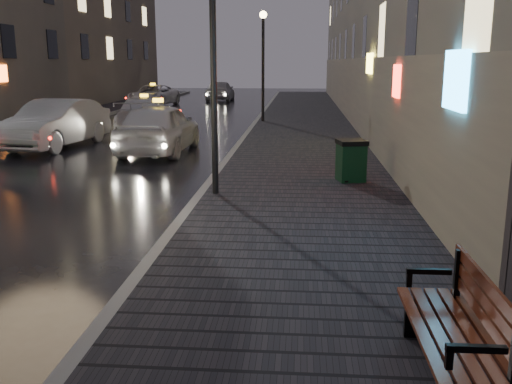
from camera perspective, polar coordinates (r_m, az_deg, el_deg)
ground at (r=8.14m, az=-23.89°, el=-10.49°), size 120.00×120.00×0.00m
sidewalk at (r=27.68m, az=4.82°, el=6.69°), size 4.60×58.00×0.15m
curb at (r=27.77m, az=-0.17°, el=6.76°), size 0.20×58.00×0.15m
sidewalk_far at (r=30.36m, az=-19.87°, el=6.53°), size 2.40×58.00×0.15m
curb_far at (r=29.85m, az=-17.58°, el=6.59°), size 0.20×58.00×0.15m
building_far_c at (r=48.74m, az=-16.83°, el=15.29°), size 6.00×22.00×11.00m
lamp_near at (r=12.67m, az=-4.31°, el=14.77°), size 0.36×0.36×5.28m
lamp_far at (r=28.58m, az=0.71°, el=13.79°), size 0.36×0.36×5.28m
bench at (r=5.75m, az=19.88°, el=-12.75°), size 0.70×2.01×1.03m
trash_bin at (r=14.41m, az=9.48°, el=3.16°), size 0.80×0.80×1.03m
taxi_near at (r=19.78m, az=-9.67°, el=6.34°), size 2.13×5.09×1.72m
car_left_mid at (r=22.05m, az=-19.41°, el=6.46°), size 2.46×5.40×1.72m
taxi_mid at (r=26.12m, az=-11.05°, el=7.64°), size 2.82×5.48×1.52m
taxi_far at (r=41.17m, az=-10.24°, el=9.49°), size 3.06×5.46×1.44m
car_far at (r=45.70m, az=-3.60°, el=10.09°), size 1.90×4.71×1.61m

